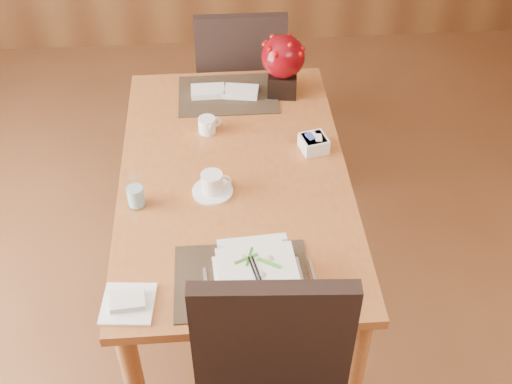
{
  "coord_description": "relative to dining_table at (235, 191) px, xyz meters",
  "views": [
    {
      "loc": [
        -0.06,
        -1.32,
        2.4
      ],
      "look_at": [
        0.07,
        0.35,
        0.87
      ],
      "focal_mm": 45.0,
      "sensor_mm": 36.0,
      "label": 1
    }
  ],
  "objects": [
    {
      "name": "berry_decor",
      "position": [
        0.25,
        0.55,
        0.26
      ],
      "size": [
        0.19,
        0.19,
        0.29
      ],
      "rotation": [
        0.0,
        0.0,
        -0.13
      ],
      "color": "black",
      "rests_on": "dining_table"
    },
    {
      "name": "placemat_near",
      "position": [
        0.0,
        -0.55,
        0.1
      ],
      "size": [
        0.45,
        0.33,
        0.01
      ],
      "primitive_type": "cube",
      "color": "black",
      "rests_on": "dining_table"
    },
    {
      "name": "water_glass",
      "position": [
        -0.37,
        -0.16,
        0.18
      ],
      "size": [
        0.08,
        0.08,
        0.16
      ],
      "primitive_type": "cylinder",
      "rotation": [
        0.0,
        0.0,
        -0.14
      ],
      "color": "white",
      "rests_on": "dining_table"
    },
    {
      "name": "sugar_caddy",
      "position": [
        0.33,
        0.12,
        0.13
      ],
      "size": [
        0.12,
        0.12,
        0.06
      ],
      "primitive_type": "cube",
      "rotation": [
        0.0,
        0.0,
        0.24
      ],
      "color": "white",
      "rests_on": "dining_table"
    },
    {
      "name": "soup_setting",
      "position": [
        0.05,
        -0.58,
        0.15
      ],
      "size": [
        0.29,
        0.29,
        0.11
      ],
      "rotation": [
        0.0,
        0.0,
        0.07
      ],
      "color": "white",
      "rests_on": "dining_table"
    },
    {
      "name": "napkins_far",
      "position": [
        -0.0,
        0.55,
        0.12
      ],
      "size": [
        0.31,
        0.14,
        0.03
      ],
      "primitive_type": null,
      "rotation": [
        0.0,
        0.0,
        -0.1
      ],
      "color": "white",
      "rests_on": "dining_table"
    },
    {
      "name": "placemat_far",
      "position": [
        0.0,
        0.55,
        0.1
      ],
      "size": [
        0.45,
        0.33,
        0.01
      ],
      "primitive_type": "cube",
      "color": "black",
      "rests_on": "dining_table"
    },
    {
      "name": "far_chair",
      "position": [
        0.08,
        0.95,
        -0.09
      ],
      "size": [
        0.47,
        0.47,
        1.0
      ],
      "rotation": [
        0.0,
        0.0,
        3.13
      ],
      "color": "black",
      "rests_on": "ground"
    },
    {
      "name": "bread_plate",
      "position": [
        -0.37,
        -0.62,
        0.1
      ],
      "size": [
        0.18,
        0.18,
        0.01
      ],
      "primitive_type": "cube",
      "rotation": [
        0.0,
        0.0,
        -0.09
      ],
      "color": "white",
      "rests_on": "dining_table"
    },
    {
      "name": "dining_table",
      "position": [
        0.0,
        0.0,
        0.0
      ],
      "size": [
        0.9,
        1.5,
        0.75
      ],
      "color": "#A8602E",
      "rests_on": "ground"
    },
    {
      "name": "coffee_cup",
      "position": [
        -0.09,
        -0.11,
        0.13
      ],
      "size": [
        0.16,
        0.16,
        0.09
      ],
      "rotation": [
        0.0,
        0.0,
        0.04
      ],
      "color": "white",
      "rests_on": "dining_table"
    },
    {
      "name": "creamer_jug",
      "position": [
        -0.1,
        0.28,
        0.13
      ],
      "size": [
        0.12,
        0.12,
        0.07
      ],
      "primitive_type": null,
      "rotation": [
        0.0,
        0.0,
        0.42
      ],
      "color": "white",
      "rests_on": "dining_table"
    }
  ]
}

